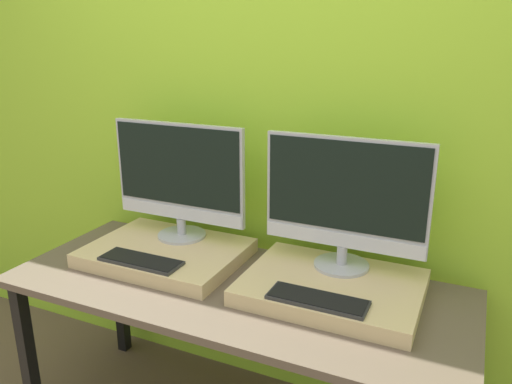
# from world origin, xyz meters

# --- Properties ---
(wall_back) EXTENTS (8.00, 0.04, 2.60)m
(wall_back) POSITION_xyz_m (0.00, 0.78, 1.30)
(wall_back) COLOR #9ED12D
(wall_back) RESTS_ON ground_plane
(workbench) EXTENTS (1.77, 0.71, 0.71)m
(workbench) POSITION_xyz_m (0.00, 0.36, 0.64)
(workbench) COLOR brown
(workbench) RESTS_ON ground_plane
(wooden_riser_left) EXTENTS (0.64, 0.48, 0.06)m
(wooden_riser_left) POSITION_xyz_m (-0.36, 0.44, 0.74)
(wooden_riser_left) COLOR #D6B77F
(wooden_riser_left) RESTS_ON workbench
(monitor_left) EXTENTS (0.62, 0.21, 0.51)m
(monitor_left) POSITION_xyz_m (-0.36, 0.56, 1.04)
(monitor_left) COLOR #B2B2B7
(monitor_left) RESTS_ON wooden_riser_left
(keyboard_left) EXTENTS (0.34, 0.12, 0.01)m
(keyboard_left) POSITION_xyz_m (-0.36, 0.27, 0.78)
(keyboard_left) COLOR #2D2D2D
(keyboard_left) RESTS_ON wooden_riser_left
(wooden_riser_right) EXTENTS (0.64, 0.48, 0.06)m
(wooden_riser_right) POSITION_xyz_m (0.36, 0.44, 0.74)
(wooden_riser_right) COLOR #D6B77F
(wooden_riser_right) RESTS_ON workbench
(monitor_right) EXTENTS (0.62, 0.21, 0.51)m
(monitor_right) POSITION_xyz_m (0.36, 0.56, 1.04)
(monitor_right) COLOR #B2B2B7
(monitor_right) RESTS_ON wooden_riser_right
(keyboard_right) EXTENTS (0.34, 0.12, 0.01)m
(keyboard_right) POSITION_xyz_m (0.36, 0.27, 0.78)
(keyboard_right) COLOR #2D2D2D
(keyboard_right) RESTS_ON wooden_riser_right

